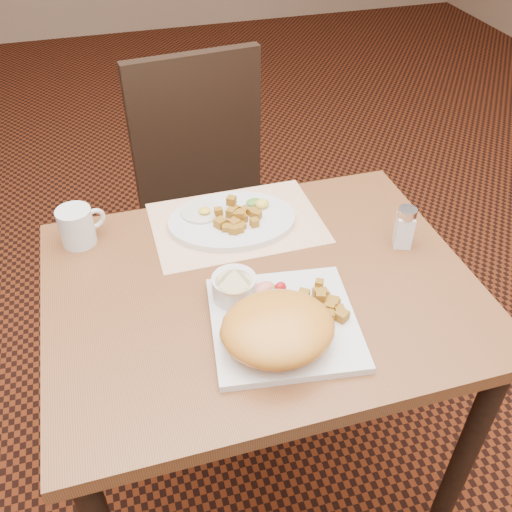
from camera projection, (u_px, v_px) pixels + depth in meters
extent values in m
plane|color=black|center=(260.00, 471.00, 1.69)|extent=(8.00, 8.00, 0.00)
cube|color=brown|center=(261.00, 291.00, 1.22)|extent=(0.90, 0.70, 0.03)
cylinder|color=black|center=(463.00, 460.00, 1.32)|extent=(0.05, 0.05, 0.71)
cylinder|color=black|center=(93.00, 345.00, 1.59)|extent=(0.05, 0.05, 0.71)
cylinder|color=black|center=(356.00, 290.00, 1.76)|extent=(0.05, 0.05, 0.71)
cube|color=black|center=(221.00, 236.00, 1.82)|extent=(0.46, 0.46, 0.05)
cylinder|color=black|center=(253.00, 247.00, 2.16)|extent=(0.04, 0.04, 0.42)
cylinder|color=black|center=(293.00, 310.00, 1.90)|extent=(0.04, 0.04, 0.42)
cylinder|color=black|center=(160.00, 271.00, 2.05)|extent=(0.04, 0.04, 0.42)
cylinder|color=black|center=(190.00, 341.00, 1.80)|extent=(0.04, 0.04, 0.42)
cube|color=black|center=(197.00, 132.00, 1.79)|extent=(0.42, 0.08, 0.50)
cube|color=white|center=(237.00, 223.00, 1.37)|extent=(0.40, 0.28, 0.00)
cube|color=silver|center=(284.00, 323.00, 1.11)|extent=(0.32, 0.32, 0.02)
ellipsoid|color=orange|center=(278.00, 328.00, 1.04)|extent=(0.21, 0.19, 0.08)
ellipsoid|color=orange|center=(294.00, 342.00, 1.04)|extent=(0.08, 0.08, 0.03)
ellipsoid|color=orange|center=(242.00, 332.00, 1.06)|extent=(0.08, 0.08, 0.03)
cylinder|color=silver|center=(234.00, 287.00, 1.14)|extent=(0.09, 0.09, 0.05)
cylinder|color=beige|center=(234.00, 282.00, 1.12)|extent=(0.07, 0.07, 0.01)
ellipsoid|color=#387223|center=(276.00, 290.00, 1.16)|extent=(0.05, 0.04, 0.01)
ellipsoid|color=red|center=(280.00, 288.00, 1.16)|extent=(0.03, 0.03, 0.03)
ellipsoid|color=#F28C72|center=(261.00, 289.00, 1.16)|extent=(0.07, 0.05, 0.02)
cylinder|color=white|center=(201.00, 211.00, 1.37)|extent=(0.10, 0.10, 0.01)
ellipsoid|color=yellow|center=(205.00, 211.00, 1.36)|extent=(0.03, 0.03, 0.01)
ellipsoid|color=#387223|center=(254.00, 202.00, 1.40)|extent=(0.04, 0.04, 0.01)
ellipsoid|color=yellow|center=(262.00, 204.00, 1.39)|extent=(0.04, 0.04, 0.02)
cube|color=white|center=(404.00, 231.00, 1.28)|extent=(0.05, 0.05, 0.08)
cylinder|color=silver|center=(407.00, 213.00, 1.25)|extent=(0.05, 0.05, 0.02)
cylinder|color=silver|center=(76.00, 227.00, 1.29)|extent=(0.08, 0.08, 0.09)
torus|color=silver|center=(95.00, 219.00, 1.31)|extent=(0.05, 0.03, 0.05)
cube|color=#B0781C|center=(332.00, 303.00, 1.12)|extent=(0.03, 0.03, 0.02)
cube|color=#B0781C|center=(323.00, 294.00, 1.15)|extent=(0.02, 0.02, 0.02)
cube|color=#B0781C|center=(294.00, 306.00, 1.12)|extent=(0.02, 0.02, 0.02)
cube|color=#B0781C|center=(330.00, 307.00, 1.12)|extent=(0.03, 0.03, 0.02)
cube|color=#B0781C|center=(306.00, 312.00, 1.11)|extent=(0.03, 0.03, 0.02)
cube|color=#B0781C|center=(329.00, 315.00, 1.10)|extent=(0.02, 0.02, 0.02)
cube|color=#B0781C|center=(339.00, 310.00, 1.11)|extent=(0.02, 0.02, 0.02)
cube|color=#B0781C|center=(310.00, 318.00, 1.09)|extent=(0.03, 0.02, 0.02)
cube|color=#B0781C|center=(320.00, 293.00, 1.15)|extent=(0.03, 0.03, 0.02)
cube|color=#B0781C|center=(320.00, 304.00, 1.13)|extent=(0.02, 0.02, 0.02)
cube|color=#B0781C|center=(322.00, 302.00, 1.13)|extent=(0.03, 0.03, 0.02)
cube|color=#B0781C|center=(319.00, 283.00, 1.15)|extent=(0.02, 0.02, 0.01)
cube|color=#B0781C|center=(334.00, 303.00, 1.13)|extent=(0.03, 0.03, 0.02)
cube|color=#B0781C|center=(303.00, 296.00, 1.12)|extent=(0.03, 0.03, 0.02)
cube|color=#B0781C|center=(301.00, 306.00, 1.12)|extent=(0.02, 0.02, 0.02)
cube|color=#B0781C|center=(321.00, 297.00, 1.12)|extent=(0.02, 0.02, 0.02)
cube|color=#B0781C|center=(321.00, 294.00, 1.12)|extent=(0.03, 0.03, 0.02)
cube|color=#B0781C|center=(342.00, 316.00, 1.10)|extent=(0.03, 0.03, 0.02)
cube|color=#B0781C|center=(245.00, 210.00, 1.37)|extent=(0.02, 0.02, 0.02)
cube|color=#B0781C|center=(254.00, 223.00, 1.33)|extent=(0.02, 0.02, 0.02)
cube|color=#B0781C|center=(240.00, 217.00, 1.34)|extent=(0.03, 0.02, 0.02)
cube|color=#B0781C|center=(235.00, 215.00, 1.35)|extent=(0.02, 0.02, 0.02)
cube|color=#B0781C|center=(242.00, 226.00, 1.32)|extent=(0.02, 0.02, 0.01)
cube|color=#B0781C|center=(235.00, 224.00, 1.32)|extent=(0.03, 0.03, 0.02)
cube|color=#B0781C|center=(253.00, 212.00, 1.36)|extent=(0.03, 0.03, 0.02)
cube|color=#B0781C|center=(235.00, 209.00, 1.37)|extent=(0.02, 0.02, 0.02)
cube|color=#B0781C|center=(243.00, 218.00, 1.34)|extent=(0.02, 0.02, 0.02)
cube|color=#B0781C|center=(226.00, 228.00, 1.32)|extent=(0.02, 0.02, 0.01)
cube|color=#B0781C|center=(240.00, 214.00, 1.33)|extent=(0.02, 0.02, 0.02)
cube|color=#B0781C|center=(239.00, 228.00, 1.31)|extent=(0.02, 0.02, 0.02)
cube|color=#B0781C|center=(236.00, 219.00, 1.34)|extent=(0.02, 0.02, 0.01)
cube|color=#B0781C|center=(231.00, 201.00, 1.37)|extent=(0.03, 0.03, 0.02)
cube|color=#B0781C|center=(220.00, 223.00, 1.33)|extent=(0.03, 0.03, 0.02)
cube|color=#B0781C|center=(218.00, 211.00, 1.34)|extent=(0.02, 0.02, 0.02)
cube|color=#B0781C|center=(256.00, 215.00, 1.35)|extent=(0.03, 0.03, 0.02)
cube|color=#B0781C|center=(231.00, 213.00, 1.36)|extent=(0.03, 0.03, 0.02)
cube|color=#B0781C|center=(242.00, 214.00, 1.36)|extent=(0.03, 0.03, 0.02)
cube|color=#B0781C|center=(234.00, 229.00, 1.31)|extent=(0.03, 0.03, 0.02)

